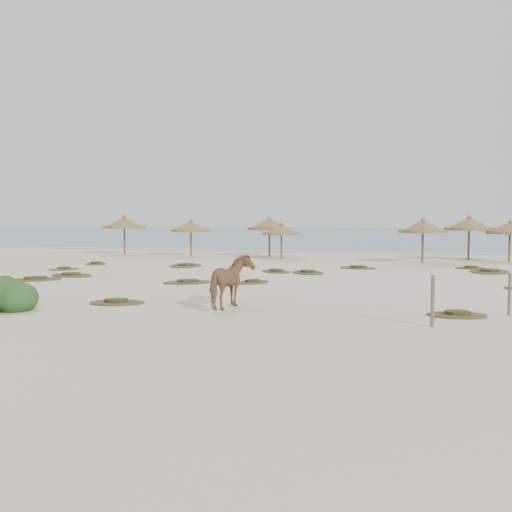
# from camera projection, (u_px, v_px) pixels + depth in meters

# --- Properties ---
(ground) EXTENTS (160.00, 160.00, 0.00)m
(ground) POSITION_uv_depth(u_px,v_px,m) (235.00, 293.00, 21.59)
(ground) COLOR beige
(ground) RESTS_ON ground
(ocean) EXTENTS (200.00, 100.00, 0.01)m
(ocean) POSITION_uv_depth(u_px,v_px,m) (361.00, 234.00, 94.19)
(ocean) COLOR navy
(ocean) RESTS_ON ground
(foam_line) EXTENTS (70.00, 0.60, 0.01)m
(foam_line) POSITION_uv_depth(u_px,v_px,m) (323.00, 252.00, 46.76)
(foam_line) COLOR white
(foam_line) RESTS_ON ground
(palapa_0) EXTENTS (4.11, 4.11, 3.05)m
(palapa_0) POSITION_uv_depth(u_px,v_px,m) (124.00, 223.00, 43.31)
(palapa_0) COLOR brown
(palapa_0) RESTS_ON ground
(palapa_1) EXTENTS (3.86, 3.86, 2.74)m
(palapa_1) POSITION_uv_depth(u_px,v_px,m) (191.00, 227.00, 41.32)
(palapa_1) COLOR brown
(palapa_1) RESTS_ON ground
(palapa_2) EXTENTS (3.26, 3.26, 2.53)m
(palapa_2) POSITION_uv_depth(u_px,v_px,m) (281.00, 230.00, 38.95)
(palapa_2) COLOR brown
(palapa_2) RESTS_ON ground
(palapa_3) EXTENTS (3.25, 3.25, 2.96)m
(palapa_3) POSITION_uv_depth(u_px,v_px,m) (269.00, 225.00, 41.42)
(palapa_3) COLOR brown
(palapa_3) RESTS_ON ground
(palapa_4) EXTENTS (3.33, 3.33, 2.87)m
(palapa_4) POSITION_uv_depth(u_px,v_px,m) (423.00, 227.00, 35.49)
(palapa_4) COLOR brown
(palapa_4) RESTS_ON ground
(palapa_5) EXTENTS (3.48, 3.48, 3.03)m
(palapa_5) POSITION_uv_depth(u_px,v_px,m) (469.00, 225.00, 37.79)
(palapa_5) COLOR brown
(palapa_5) RESTS_ON ground
(palapa_6) EXTENTS (3.80, 3.80, 2.73)m
(palapa_6) POSITION_uv_depth(u_px,v_px,m) (510.00, 229.00, 36.42)
(palapa_6) COLOR brown
(palapa_6) RESTS_ON ground
(horse) EXTENTS (1.20, 2.10, 1.68)m
(horse) POSITION_uv_depth(u_px,v_px,m) (231.00, 282.00, 18.03)
(horse) COLOR #9A6846
(horse) RESTS_ON ground
(fence_post_near) EXTENTS (0.11, 0.11, 1.36)m
(fence_post_near) POSITION_uv_depth(u_px,v_px,m) (433.00, 301.00, 15.00)
(fence_post_near) COLOR #6B6150
(fence_post_near) RESTS_ON ground
(fence_post_far) EXTENTS (0.12, 0.12, 1.26)m
(fence_post_far) POSITION_uv_depth(u_px,v_px,m) (509.00, 294.00, 16.68)
(fence_post_far) COLOR #6B6150
(fence_post_far) RESTS_ON ground
(scrub_0) EXTENTS (2.77, 2.59, 0.16)m
(scrub_0) POSITION_uv_depth(u_px,v_px,m) (35.00, 279.00, 25.98)
(scrub_0) COLOR brown
(scrub_0) RESTS_ON ground
(scrub_1) EXTENTS (2.79, 2.31, 0.16)m
(scrub_1) POSITION_uv_depth(u_px,v_px,m) (72.00, 275.00, 27.78)
(scrub_1) COLOR brown
(scrub_1) RESTS_ON ground
(scrub_2) EXTENTS (1.79, 2.03, 0.16)m
(scrub_2) POSITION_uv_depth(u_px,v_px,m) (253.00, 282.00, 24.84)
(scrub_2) COLOR brown
(scrub_2) RESTS_ON ground
(scrub_3) EXTENTS (2.41, 2.73, 0.16)m
(scrub_3) POSITION_uv_depth(u_px,v_px,m) (308.00, 272.00, 29.10)
(scrub_3) COLOR brown
(scrub_3) RESTS_ON ground
(scrub_5) EXTENTS (2.49, 3.30, 0.16)m
(scrub_5) POSITION_uv_depth(u_px,v_px,m) (490.00, 271.00, 29.64)
(scrub_5) COLOR brown
(scrub_5) RESTS_ON ground
(scrub_6) EXTENTS (2.01, 2.27, 0.16)m
(scrub_6) POSITION_uv_depth(u_px,v_px,m) (96.00, 263.00, 34.50)
(scrub_6) COLOR brown
(scrub_6) RESTS_ON ground
(scrub_7) EXTENTS (2.40, 1.93, 0.16)m
(scrub_7) POSITION_uv_depth(u_px,v_px,m) (358.00, 268.00, 31.75)
(scrub_7) COLOR brown
(scrub_7) RESTS_ON ground
(scrub_8) EXTENTS (1.78, 1.95, 0.16)m
(scrub_8) POSITION_uv_depth(u_px,v_px,m) (64.00, 269.00, 30.99)
(scrub_8) COLOR brown
(scrub_8) RESTS_ON ground
(scrub_9) EXTENTS (2.55, 2.30, 0.16)m
(scrub_9) POSITION_uv_depth(u_px,v_px,m) (188.00, 282.00, 24.81)
(scrub_9) COLOR brown
(scrub_9) RESTS_ON ground
(scrub_10) EXTENTS (1.84, 1.34, 0.16)m
(scrub_10) POSITION_uv_depth(u_px,v_px,m) (471.00, 268.00, 31.60)
(scrub_10) COLOR brown
(scrub_10) RESTS_ON ground
(scrub_11) EXTENTS (2.07, 1.59, 0.16)m
(scrub_11) POSITION_uv_depth(u_px,v_px,m) (117.00, 302.00, 18.99)
(scrub_11) COLOR brown
(scrub_11) RESTS_ON ground
(scrub_12) EXTENTS (1.86, 1.32, 0.16)m
(scrub_12) POSITION_uv_depth(u_px,v_px,m) (457.00, 315.00, 16.59)
(scrub_12) COLOR brown
(scrub_12) RESTS_ON ground
(scrub_13) EXTENTS (2.26, 2.32, 0.16)m
(scrub_13) POSITION_uv_depth(u_px,v_px,m) (276.00, 271.00, 29.65)
(scrub_13) COLOR brown
(scrub_13) RESTS_ON ground
(scrub_14) EXTENTS (2.26, 3.05, 0.16)m
(scrub_14) POSITION_uv_depth(u_px,v_px,m) (186.00, 265.00, 33.16)
(scrub_14) COLOR brown
(scrub_14) RESTS_ON ground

